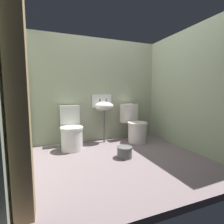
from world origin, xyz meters
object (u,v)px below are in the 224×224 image
object	(u,v)px
wooden_door_post	(17,87)
sink	(104,106)
toilet_left	(71,131)
bucket	(125,152)
toilet_right	(135,126)

from	to	relation	value
wooden_door_post	sink	bearing A→B (deg)	54.97
wooden_door_post	toilet_left	xyz separation A→B (m)	(0.59, 1.63, -0.75)
toilet_left	bucket	distance (m)	1.07
toilet_right	wooden_door_post	bearing A→B (deg)	31.41
sink	toilet_left	bearing A→B (deg)	-164.74
wooden_door_post	toilet_right	xyz separation A→B (m)	(1.90, 1.63, -0.75)
toilet_left	bucket	bearing A→B (deg)	135.15
toilet_left	toilet_right	distance (m)	1.31
toilet_left	toilet_right	bearing A→B (deg)	-178.93
toilet_right	bucket	world-z (taller)	toilet_right
bucket	toilet_right	bearing A→B (deg)	51.91
toilet_right	sink	distance (m)	0.78
toilet_left	toilet_right	world-z (taller)	same
toilet_left	bucket	xyz separation A→B (m)	(0.73, -0.75, -0.23)
toilet_left	sink	bearing A→B (deg)	-163.68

